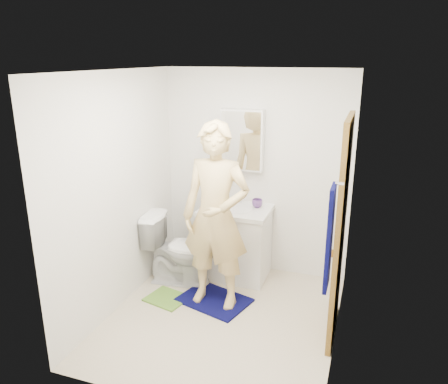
# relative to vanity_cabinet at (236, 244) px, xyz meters

# --- Properties ---
(floor) EXTENTS (2.20, 2.40, 0.02)m
(floor) POSITION_rel_vanity_cabinet_xyz_m (0.15, -0.91, -0.41)
(floor) COLOR beige
(floor) RESTS_ON ground
(ceiling) EXTENTS (2.20, 2.40, 0.02)m
(ceiling) POSITION_rel_vanity_cabinet_xyz_m (0.15, -0.91, 2.01)
(ceiling) COLOR white
(ceiling) RESTS_ON ground
(wall_back) EXTENTS (2.20, 0.02, 2.40)m
(wall_back) POSITION_rel_vanity_cabinet_xyz_m (0.15, 0.30, 0.80)
(wall_back) COLOR white
(wall_back) RESTS_ON ground
(wall_front) EXTENTS (2.20, 0.02, 2.40)m
(wall_front) POSITION_rel_vanity_cabinet_xyz_m (0.15, -2.12, 0.80)
(wall_front) COLOR white
(wall_front) RESTS_ON ground
(wall_left) EXTENTS (0.02, 2.40, 2.40)m
(wall_left) POSITION_rel_vanity_cabinet_xyz_m (-0.96, -0.91, 0.80)
(wall_left) COLOR white
(wall_left) RESTS_ON ground
(wall_right) EXTENTS (0.02, 2.40, 2.40)m
(wall_right) POSITION_rel_vanity_cabinet_xyz_m (1.26, -0.91, 0.80)
(wall_right) COLOR white
(wall_right) RESTS_ON ground
(vanity_cabinet) EXTENTS (0.75, 0.55, 0.80)m
(vanity_cabinet) POSITION_rel_vanity_cabinet_xyz_m (0.00, 0.00, 0.00)
(vanity_cabinet) COLOR white
(vanity_cabinet) RESTS_ON floor
(countertop) EXTENTS (0.79, 0.59, 0.05)m
(countertop) POSITION_rel_vanity_cabinet_xyz_m (0.00, 0.00, 0.43)
(countertop) COLOR white
(countertop) RESTS_ON vanity_cabinet
(sink_basin) EXTENTS (0.40, 0.40, 0.03)m
(sink_basin) POSITION_rel_vanity_cabinet_xyz_m (0.00, 0.00, 0.44)
(sink_basin) COLOR white
(sink_basin) RESTS_ON countertop
(faucet) EXTENTS (0.03, 0.03, 0.12)m
(faucet) POSITION_rel_vanity_cabinet_xyz_m (0.00, 0.18, 0.51)
(faucet) COLOR silver
(faucet) RESTS_ON countertop
(medicine_cabinet) EXTENTS (0.50, 0.12, 0.70)m
(medicine_cabinet) POSITION_rel_vanity_cabinet_xyz_m (0.00, 0.22, 1.20)
(medicine_cabinet) COLOR white
(medicine_cabinet) RESTS_ON wall_back
(mirror_panel) EXTENTS (0.46, 0.01, 0.66)m
(mirror_panel) POSITION_rel_vanity_cabinet_xyz_m (0.00, 0.16, 1.20)
(mirror_panel) COLOR white
(mirror_panel) RESTS_ON wall_back
(door) EXTENTS (0.05, 0.80, 2.05)m
(door) POSITION_rel_vanity_cabinet_xyz_m (1.22, -0.76, 0.62)
(door) COLOR olive
(door) RESTS_ON ground
(door_knob) EXTENTS (0.07, 0.07, 0.07)m
(door_knob) POSITION_rel_vanity_cabinet_xyz_m (1.18, -1.08, 0.55)
(door_knob) COLOR gold
(door_knob) RESTS_ON door
(towel) EXTENTS (0.03, 0.24, 0.80)m
(towel) POSITION_rel_vanity_cabinet_xyz_m (1.18, -1.48, 0.85)
(towel) COLOR #060740
(towel) RESTS_ON wall_right
(towel_hook) EXTENTS (0.06, 0.02, 0.02)m
(towel_hook) POSITION_rel_vanity_cabinet_xyz_m (1.22, -1.48, 1.27)
(towel_hook) COLOR silver
(towel_hook) RESTS_ON wall_right
(toilet) EXTENTS (0.84, 0.53, 0.82)m
(toilet) POSITION_rel_vanity_cabinet_xyz_m (-0.55, -0.36, 0.01)
(toilet) COLOR white
(toilet) RESTS_ON floor
(bath_mat) EXTENTS (0.83, 0.69, 0.02)m
(bath_mat) POSITION_rel_vanity_cabinet_xyz_m (-0.04, -0.64, -0.39)
(bath_mat) COLOR #060740
(bath_mat) RESTS_ON floor
(green_rug) EXTENTS (0.49, 0.44, 0.02)m
(green_rug) POSITION_rel_vanity_cabinet_xyz_m (-0.53, -0.77, -0.39)
(green_rug) COLOR #639732
(green_rug) RESTS_ON floor
(soap_dispenser) EXTENTS (0.11, 0.12, 0.21)m
(soap_dispenser) POSITION_rel_vanity_cabinet_xyz_m (-0.25, -0.05, 0.55)
(soap_dispenser) COLOR #CA5E64
(soap_dispenser) RESTS_ON countertop
(toothbrush_cup) EXTENTS (0.16, 0.16, 0.10)m
(toothbrush_cup) POSITION_rel_vanity_cabinet_xyz_m (0.22, 0.11, 0.50)
(toothbrush_cup) COLOR #69408E
(toothbrush_cup) RESTS_ON countertop
(man) EXTENTS (0.71, 0.47, 1.92)m
(man) POSITION_rel_vanity_cabinet_xyz_m (-0.00, -0.66, 0.58)
(man) COLOR #E1C27E
(man) RESTS_ON bath_mat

